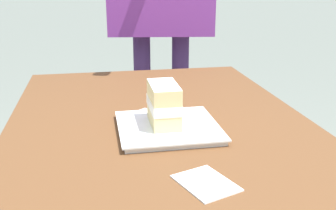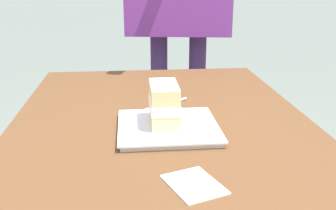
% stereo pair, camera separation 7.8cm
% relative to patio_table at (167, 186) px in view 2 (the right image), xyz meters
% --- Properties ---
extents(patio_table, '(1.43, 0.78, 0.76)m').
position_rel_patio_table_xyz_m(patio_table, '(0.00, 0.00, 0.00)').
color(patio_table, brown).
rests_on(patio_table, ground).
extents(dessert_plate, '(0.24, 0.24, 0.02)m').
position_rel_patio_table_xyz_m(dessert_plate, '(-0.07, 0.01, 0.12)').
color(dessert_plate, white).
rests_on(dessert_plate, patio_table).
extents(cake_slice, '(0.13, 0.07, 0.10)m').
position_rel_patio_table_xyz_m(cake_slice, '(-0.08, 0.00, 0.18)').
color(cake_slice, '#EAD18C').
rests_on(cake_slice, dessert_plate).
extents(dessert_fork, '(0.12, 0.14, 0.01)m').
position_rel_patio_table_xyz_m(dessert_fork, '(-0.26, 0.01, 0.12)').
color(dessert_fork, silver).
rests_on(dessert_fork, patio_table).
extents(paper_napkin, '(0.14, 0.12, 0.00)m').
position_rel_patio_table_xyz_m(paper_napkin, '(0.20, 0.03, 0.11)').
color(paper_napkin, white).
rests_on(paper_napkin, patio_table).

